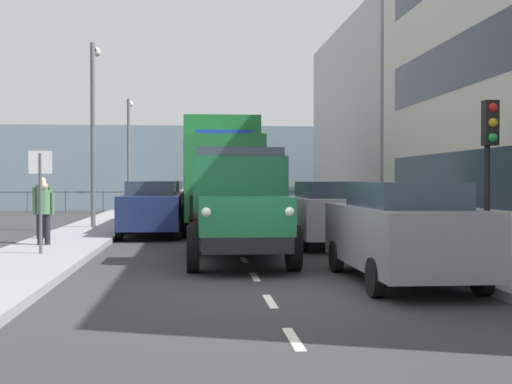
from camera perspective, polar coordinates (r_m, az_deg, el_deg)
name	(u,v)px	position (r m, az deg, el deg)	size (l,w,h in m)	color
ground_plane	(234,243)	(19.15, -1.89, -4.27)	(80.00, 80.00, 0.00)	#2D2D30
sidewalk_left	(391,239)	(19.91, 11.24, -3.87)	(2.28, 37.87, 0.15)	gray
sidewalk_right	(69,241)	(19.41, -15.35, -4.01)	(2.28, 37.87, 0.15)	gray
road_centreline_markings	(234,243)	(18.95, -1.85, -4.32)	(0.12, 34.74, 0.01)	silver
building_far_block	(416,123)	(33.12, 13.24, 5.63)	(7.32, 13.98, 8.91)	#B7B2B7
sea_horizon	(213,168)	(40.99, -3.64, 2.02)	(80.00, 0.80, 5.00)	gray
seawall_railing	(215,196)	(37.39, -3.49, -0.30)	(28.08, 0.08, 1.20)	#4C5156
truck_vintage_green	(239,208)	(14.35, -1.41, -1.32)	(2.17, 5.64, 2.43)	black
lorry_cargo_green	(220,171)	(23.77, -2.99, 1.76)	(2.58, 8.20, 3.87)	#1E7033
car_grey_kerbside_near	(401,231)	(11.90, 12.05, -3.17)	(1.82, 4.57, 1.72)	slate
car_silver_kerbside_1	(328,213)	(18.14, 6.02, -1.73)	(1.90, 4.11, 1.72)	#B7BABF
car_navy_oppositeside_0	(152,208)	(21.46, -8.73, -1.32)	(1.86, 4.33, 1.72)	navy
car_maroon_oppositeside_1	(161,202)	(27.29, -7.97, -0.83)	(1.91, 4.62, 1.72)	maroon
car_white_oppositeside_2	(167,198)	(33.48, -7.45, -0.49)	(1.96, 4.02, 1.72)	white
pedestrian_in_dark_coat	(44,208)	(17.77, -17.34, -1.28)	(0.53, 0.34, 1.57)	black
pedestrian_by_lamp	(42,202)	(19.81, -17.45, -0.82)	(0.53, 0.34, 1.69)	black
traffic_light_near	(489,144)	(14.45, 18.93, 3.78)	(0.28, 0.41, 3.20)	black
lamp_post_promenade	(93,117)	(24.32, -13.44, 6.08)	(0.32, 1.14, 6.33)	#59595B
lamp_post_far	(129,144)	(36.80, -10.58, 4.00)	(0.32, 1.14, 5.90)	#59595B
street_sign	(40,184)	(15.64, -17.58, 0.68)	(0.50, 0.07, 2.25)	#4C4C4C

